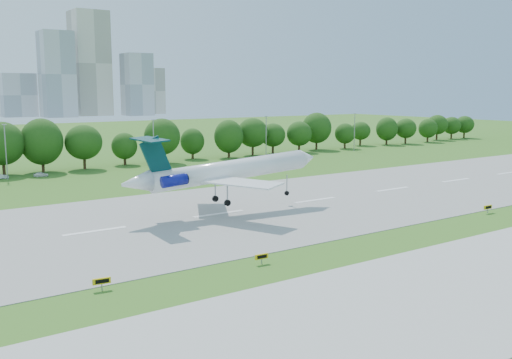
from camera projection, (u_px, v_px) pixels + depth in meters
name	position (u px, v px, depth m)	size (l,w,h in m)	color
ground	(323.00, 250.00, 69.94)	(600.00, 600.00, 0.00)	#33661A
runway	(219.00, 214.00, 90.27)	(400.00, 45.00, 0.08)	gray
taxiway	(446.00, 292.00, 55.29)	(400.00, 23.00, 0.08)	#ADADA8
tree_line	(82.00, 143.00, 143.82)	(288.40, 8.40, 10.40)	#382314
light_poles	(85.00, 147.00, 134.26)	(175.90, 0.25, 12.19)	gray
skyline	(86.00, 76.00, 439.15)	(127.00, 52.00, 80.00)	#B2B2B7
airliner	(222.00, 171.00, 89.63)	(34.77, 25.28, 11.28)	white
taxi_sign_left	(102.00, 281.00, 55.71)	(1.78, 0.43, 1.25)	gray
taxi_sign_centre	(262.00, 257.00, 64.13)	(1.69, 0.30, 1.18)	gray
taxi_sign_right	(488.00, 207.00, 90.85)	(1.84, 0.29, 1.29)	gray
service_vehicle_a	(0.00, 176.00, 125.94)	(1.25, 3.59, 1.18)	silver
service_vehicle_b	(41.00, 174.00, 129.44)	(1.28, 3.19, 1.09)	white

